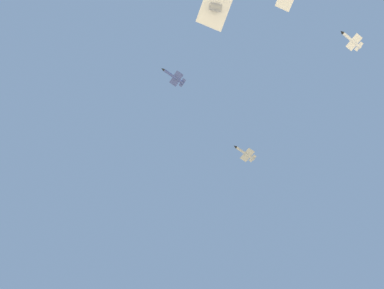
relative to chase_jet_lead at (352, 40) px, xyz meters
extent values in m
cylinder|color=gray|center=(66.74, -36.51, -24.79)|extent=(5.82, 4.97, 3.00)
cylinder|color=silver|center=(-0.08, 0.01, -0.02)|extent=(13.09, 2.89, 1.50)
cone|color=black|center=(7.38, -0.80, -0.02)|extent=(2.15, 1.71, 1.50)
cube|color=silver|center=(-1.57, 0.17, -0.22)|extent=(5.23, 8.43, 0.24)
cube|color=silver|center=(-5.55, 0.60, 1.93)|extent=(2.41, 0.46, 2.60)
cube|color=silver|center=(-5.55, 0.60, 0.18)|extent=(2.50, 4.99, 0.20)
cylinder|color=#38478C|center=(60.89, -75.07, -0.49)|extent=(13.08, 2.60, 1.50)
cone|color=black|center=(68.36, -75.72, -0.49)|extent=(2.12, 1.67, 1.50)
cube|color=#38478C|center=(59.39, -74.95, -0.69)|extent=(5.07, 8.35, 0.24)
cube|color=#38478C|center=(55.41, -74.60, 1.46)|extent=(2.41, 0.40, 2.60)
cube|color=#38478C|center=(55.41, -74.60, -0.29)|extent=(2.40, 4.95, 0.20)
cylinder|color=#999EA3|center=(4.41, -80.37, -15.44)|extent=(13.07, 2.42, 1.50)
cone|color=black|center=(11.89, -80.90, -15.44)|extent=(2.10, 1.64, 1.50)
cube|color=#999EA3|center=(2.91, -80.26, -15.64)|extent=(4.96, 8.29, 0.24)
cube|color=#999EA3|center=(-1.08, -79.98, -13.49)|extent=(2.41, 0.37, 2.60)
cube|color=#999EA3|center=(-1.08, -79.98, -15.24)|extent=(2.34, 4.93, 0.20)
camera|label=1|loc=(69.86, -48.55, -153.26)|focal=25.26mm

